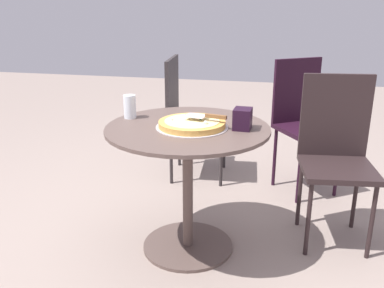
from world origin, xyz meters
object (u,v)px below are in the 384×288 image
patio_chair_near (336,149)px  patio_chair_corner (303,116)px  patio_table (188,164)px  patio_chair_far (188,108)px  pizza_server (206,116)px  napkin_dispenser (242,119)px  pizza_on_tray (192,124)px  drinking_cup (130,107)px

patio_chair_near → patio_chair_corner: bearing=-165.8°
patio_table → patio_chair_far: 1.02m
pizza_server → napkin_dispenser: bearing=93.9°
patio_chair_near → patio_chair_far: bearing=-124.8°
pizza_on_tray → napkin_dispenser: bearing=96.1°
patio_chair_near → pizza_server: bearing=-65.0°
pizza_on_tray → patio_chair_near: (-0.33, 0.74, -0.19)m
pizza_on_tray → patio_chair_near: bearing=113.8°
drinking_cup → patio_chair_corner: (-0.86, 0.94, -0.22)m
patio_chair_near → patio_chair_far: (-0.68, -0.98, 0.01)m
patio_chair_corner → pizza_on_tray: bearing=-30.8°
pizza_on_tray → patio_chair_far: size_ratio=0.40×
pizza_on_tray → pizza_server: pizza_server is taller
pizza_server → patio_chair_near: size_ratio=0.24×
napkin_dispenser → patio_chair_far: (-0.98, -0.49, -0.22)m
patio_chair_near → pizza_on_tray: bearing=-66.2°
pizza_on_tray → napkin_dispenser: napkin_dispenser is taller
napkin_dispenser → patio_chair_corner: 1.01m
pizza_on_tray → patio_chair_near: patio_chair_near is taller
drinking_cup → patio_chair_far: 0.94m
pizza_on_tray → napkin_dispenser: 0.25m
pizza_server → patio_chair_corner: size_ratio=0.24×
pizza_server → patio_chair_near: 0.77m
pizza_on_tray → patio_chair_corner: 1.13m
patio_chair_far → napkin_dispenser: bearing=26.7°
patio_table → patio_chair_corner: size_ratio=0.91×
patio_table → patio_chair_corner: patio_chair_corner is taller
patio_chair_far → pizza_server: bearing=17.6°
pizza_on_tray → patio_chair_corner: (-0.96, 0.57, -0.18)m
patio_table → patio_chair_far: patio_chair_far is taller
napkin_dispenser → patio_chair_near: (-0.30, 0.49, -0.22)m
drinking_cup → napkin_dispenser: drinking_cup is taller
patio_table → pizza_server: 0.27m
pizza_on_tray → patio_chair_corner: size_ratio=0.40×
napkin_dispenser → pizza_server: bearing=-83.4°
patio_table → patio_chair_corner: bearing=147.9°
patio_chair_near → patio_chair_far: patio_chair_near is taller
patio_table → patio_chair_corner: 1.13m
patio_chair_near → napkin_dispenser: bearing=-58.6°
pizza_on_tray → pizza_server: 0.08m
patio_chair_near → patio_table: bearing=-67.3°
patio_table → napkin_dispenser: napkin_dispenser is taller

